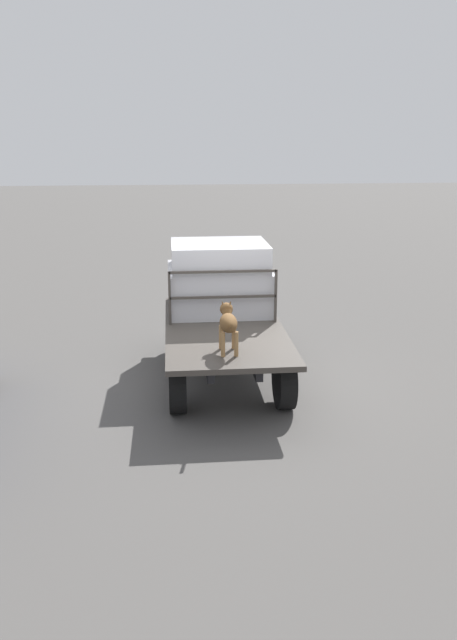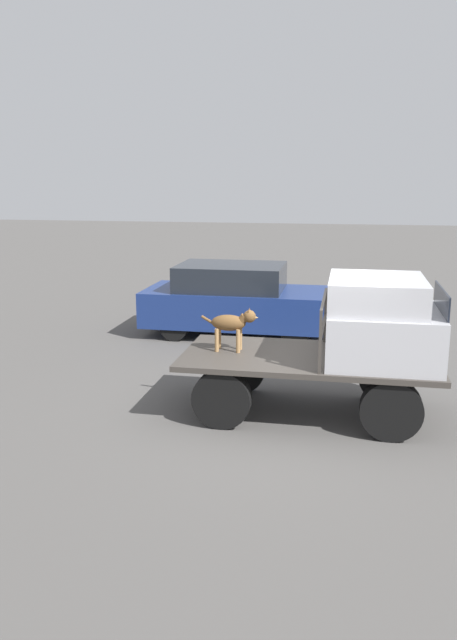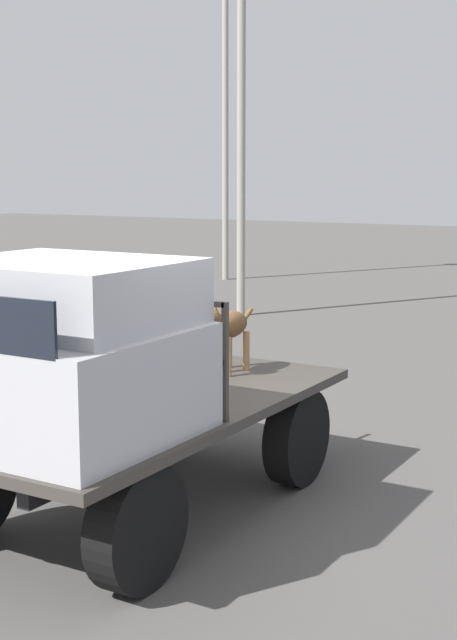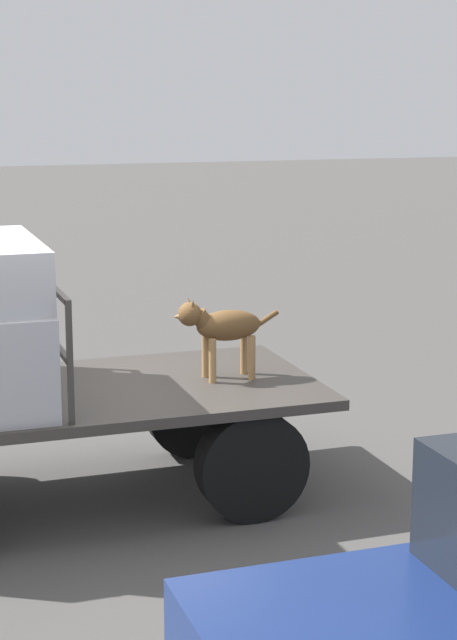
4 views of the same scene
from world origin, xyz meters
TOP-DOWN VIEW (x-y plane):
  - ground_plane at (0.00, 0.00)m, footprint 80.00×80.00m
  - flatbed_truck at (0.00, 0.00)m, footprint 3.73×1.86m
  - truck_headboard at (0.19, 0.00)m, footprint 0.04×1.74m
  - dog at (-1.15, 0.05)m, footprint 0.88×0.24m

SIDE VIEW (x-z plane):
  - ground_plane at x=0.00m, z-range 0.00..0.00m
  - flatbed_truck at x=0.00m, z-range 0.18..1.08m
  - dog at x=-1.15m, z-range 0.99..1.66m
  - truck_headboard at x=0.19m, z-range 1.03..1.90m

